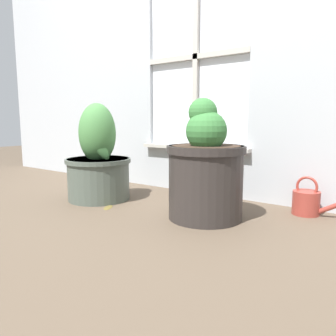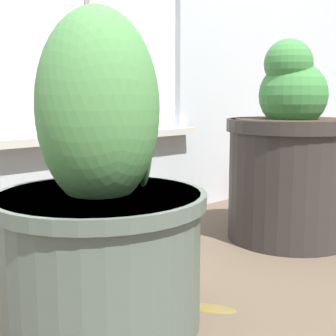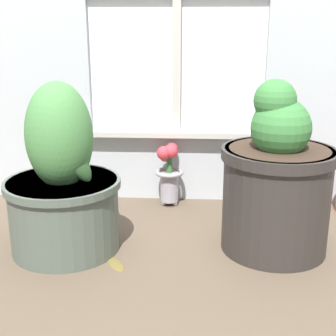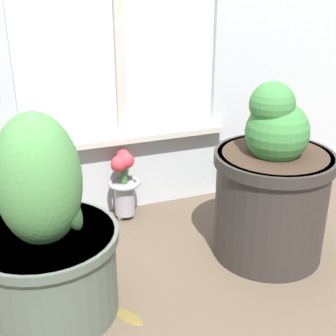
{
  "view_description": "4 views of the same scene",
  "coord_description": "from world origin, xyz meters",
  "views": [
    {
      "loc": [
        1.19,
        -1.25,
        0.5
      ],
      "look_at": [
        0.02,
        0.33,
        0.21
      ],
      "focal_mm": 35.0,
      "sensor_mm": 36.0,
      "label": 1
    },
    {
      "loc": [
        -0.88,
        -0.59,
        0.44
      ],
      "look_at": [
        -0.05,
        0.27,
        0.26
      ],
      "focal_mm": 50.0,
      "sensor_mm": 36.0,
      "label": 2
    },
    {
      "loc": [
        0.09,
        -1.39,
        0.77
      ],
      "look_at": [
        -0.02,
        0.31,
        0.25
      ],
      "focal_mm": 50.0,
      "sensor_mm": 36.0,
      "label": 3
    },
    {
      "loc": [
        -0.44,
        -1.02,
        0.93
      ],
      "look_at": [
        0.04,
        0.27,
        0.33
      ],
      "focal_mm": 50.0,
      "sensor_mm": 36.0,
      "label": 4
    }
  ],
  "objects": [
    {
      "name": "potted_plant_left",
      "position": [
        -0.37,
        0.12,
        0.23
      ],
      "size": [
        0.4,
        0.4,
        0.6
      ],
      "color": "#4C564C",
      "rests_on": "ground_plane"
    },
    {
      "name": "fallen_leaf",
      "position": [
        -0.18,
        0.01,
        0.0
      ],
      "size": [
        0.09,
        0.12,
        0.01
      ],
      "color": "brown",
      "rests_on": "ground_plane"
    },
    {
      "name": "potted_plant_right",
      "position": [
        0.37,
        0.17,
        0.25
      ],
      "size": [
        0.39,
        0.39,
        0.61
      ],
      "color": "#2D2826",
      "rests_on": "ground_plane"
    },
    {
      "name": "watering_can",
      "position": [
        0.77,
        0.55,
        0.07
      ],
      "size": [
        0.25,
        0.14,
        0.21
      ],
      "color": "#99382D",
      "rests_on": "ground_plane"
    },
    {
      "name": "flower_vase",
      "position": [
        -0.03,
        0.58,
        0.16
      ],
      "size": [
        0.13,
        0.13,
        0.28
      ],
      "color": "#99939E",
      "rests_on": "ground_plane"
    },
    {
      "name": "ground_plane",
      "position": [
        0.0,
        0.0,
        0.0
      ],
      "size": [
        10.0,
        10.0,
        0.0
      ],
      "primitive_type": "plane",
      "color": "brown"
    }
  ]
}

